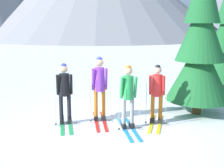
{
  "coord_description": "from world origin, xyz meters",
  "views": [
    {
      "loc": [
        0.04,
        -7.77,
        2.82
      ],
      "look_at": [
        0.08,
        0.51,
        1.05
      ],
      "focal_mm": 47.5,
      "sensor_mm": 36.0,
      "label": 1
    }
  ],
  "objects": [
    {
      "name": "skier_in_black",
      "position": [
        -1.22,
        0.14,
        0.96
      ],
      "size": [
        0.61,
        1.68,
        1.7
      ],
      "color": "green",
      "rests_on": "ground"
    },
    {
      "name": "skier_in_red",
      "position": [
        1.32,
        0.16,
        0.9
      ],
      "size": [
        0.65,
        1.6,
        1.66
      ],
      "color": "yellow",
      "rests_on": "ground"
    },
    {
      "name": "ground_plane",
      "position": [
        0.0,
        0.0,
        0.0
      ],
      "size": [
        400.0,
        400.0,
        0.0
      ],
      "primitive_type": "plane",
      "color": "white"
    },
    {
      "name": "skier_in_purple",
      "position": [
        -0.27,
        0.39,
        1.06
      ],
      "size": [
        0.61,
        1.75,
        1.86
      ],
      "color": "red",
      "rests_on": "ground"
    },
    {
      "name": "pine_tree_mid",
      "position": [
        2.7,
        1.02,
        2.13
      ],
      "size": [
        1.93,
        1.93,
        4.66
      ],
      "color": "#51381E",
      "rests_on": "ground"
    },
    {
      "name": "skier_in_green",
      "position": [
        0.5,
        -0.24,
        0.96
      ],
      "size": [
        0.61,
        1.8,
        1.71
      ],
      "color": "#1E84D1",
      "rests_on": "ground"
    }
  ]
}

